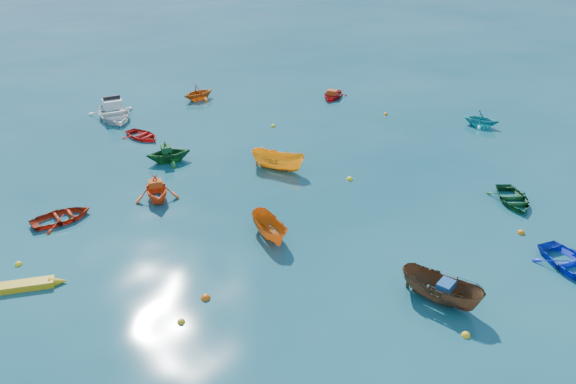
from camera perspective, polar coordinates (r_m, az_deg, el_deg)
ground at (r=25.38m, az=7.18°, el=-4.91°), size 160.00×160.00×0.00m
sampan_brown_mid at (r=22.50m, az=15.12°, el=-10.66°), size 1.92×3.46×1.27m
dinghy_blue_se at (r=26.16m, az=27.00°, el=-7.05°), size 3.27×3.88×0.69m
dinghy_orange_w at (r=29.30m, az=-13.14°, el=-0.67°), size 3.05×3.26×1.38m
sampan_yellow_mid at (r=31.60m, az=-1.02°, el=2.31°), size 2.55×3.42×1.25m
dinghy_green_e at (r=30.38m, az=21.83°, el=-0.98°), size 3.42×3.56×0.60m
dinghy_cyan_se at (r=39.88m, az=18.91°, el=6.37°), size 2.68×2.86×1.20m
dinghy_red_nw at (r=28.75m, az=-21.97°, el=-2.69°), size 2.89×2.15×0.58m
sampan_orange_n at (r=25.45m, az=-1.82°, el=-4.57°), size 1.64×2.95×1.08m
dinghy_green_n at (r=33.26m, az=-11.96°, el=3.04°), size 3.10×2.89×1.32m
dinghy_red_ne at (r=43.44m, az=4.54°, el=9.52°), size 3.22×2.94×0.55m
dinghy_red_far at (r=37.00m, az=-14.56°, el=5.34°), size 2.37×2.94×0.54m
dinghy_orange_far at (r=43.41m, az=-9.03°, el=9.25°), size 2.52×2.19×1.29m
kayak_yellow at (r=24.74m, az=-25.98°, el=-8.90°), size 3.53×2.06×0.36m
motorboat_white at (r=40.93m, az=-17.20°, el=7.17°), size 4.04×4.96×1.50m
tarp_blue_a at (r=21.98m, az=15.74°, el=-9.16°), size 0.77×0.65×0.33m
tarp_orange_a at (r=28.96m, az=-13.33°, el=0.85°), size 0.79×0.70×0.32m
tarp_green_b at (r=32.91m, az=-12.28°, el=4.33°), size 0.75×0.86×0.35m
tarp_orange_b at (r=43.21m, az=4.53°, el=10.06°), size 0.86×0.93×0.36m
buoy_ye_a at (r=21.25m, az=17.60°, el=-13.73°), size 0.32×0.32×0.32m
buoy_or_b at (r=27.81m, az=22.58°, el=-3.89°), size 0.34×0.34×0.34m
buoy_ye_b at (r=21.18m, az=-10.79°, el=-12.88°), size 0.29×0.29×0.29m
buoy_or_c at (r=22.10m, az=-8.36°, el=-10.65°), size 0.37×0.37×0.37m
buoy_ye_c at (r=30.63m, az=6.27°, el=1.26°), size 0.35×0.35×0.35m
buoy_or_d at (r=40.36m, az=9.88°, el=7.74°), size 0.33×0.33×0.33m
buoy_ye_d at (r=26.20m, az=-25.68°, el=-6.67°), size 0.30×0.30×0.30m
buoy_or_e at (r=34.06m, az=-2.72°, el=4.25°), size 0.38×0.38×0.38m
buoy_ye_e at (r=37.67m, az=-1.51°, el=6.67°), size 0.33×0.33×0.33m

